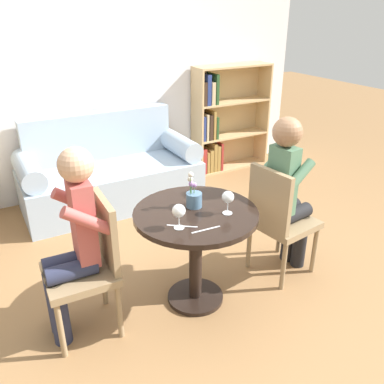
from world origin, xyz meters
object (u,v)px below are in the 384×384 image
(wine_glass_right, at_px, (228,198))
(flower_vase, at_px, (194,197))
(chair_right, at_px, (278,217))
(person_right, at_px, (288,192))
(couch, at_px, (110,175))
(wine_glass_left, at_px, (179,212))
(bookshelf_right, at_px, (221,123))
(person_left, at_px, (72,242))
(chair_left, at_px, (90,262))

(wine_glass_right, distance_m, flower_vase, 0.24)
(chair_right, bearing_deg, flower_vase, 73.92)
(chair_right, height_order, flower_vase, flower_vase)
(person_right, distance_m, flower_vase, 0.77)
(couch, bearing_deg, wine_glass_right, -85.12)
(couch, height_order, wine_glass_left, couch)
(wine_glass_left, bearing_deg, bookshelf_right, 52.04)
(chair_right, distance_m, person_left, 1.49)
(person_right, bearing_deg, chair_left, 78.16)
(wine_glass_right, bearing_deg, chair_right, 10.25)
(flower_vase, bearing_deg, bookshelf_right, 53.05)
(person_left, bearing_deg, bookshelf_right, 132.58)
(chair_left, xyz_separation_m, person_right, (1.48, -0.10, 0.18))
(couch, distance_m, wine_glass_left, 2.03)
(wine_glass_right, bearing_deg, couch, 94.88)
(couch, relative_size, wine_glass_left, 11.44)
(wine_glass_left, bearing_deg, couch, 84.36)
(chair_left, bearing_deg, couch, 160.12)
(bookshelf_right, distance_m, chair_left, 3.00)
(flower_vase, bearing_deg, wine_glass_right, -53.18)
(chair_right, xyz_separation_m, person_right, (0.09, 0.02, 0.18))
(chair_left, xyz_separation_m, chair_right, (1.39, -0.12, 0.00))
(chair_left, distance_m, flower_vase, 0.77)
(wine_glass_left, height_order, wine_glass_right, same)
(chair_right, relative_size, wine_glass_right, 5.75)
(person_left, bearing_deg, wine_glass_left, 70.35)
(wine_glass_left, bearing_deg, flower_vase, 43.47)
(person_right, relative_size, wine_glass_right, 7.99)
(bookshelf_right, height_order, wine_glass_left, bookshelf_right)
(chair_left, bearing_deg, flower_vase, 90.13)
(bookshelf_right, distance_m, chair_right, 2.28)
(chair_left, relative_size, flower_vase, 3.55)
(chair_right, xyz_separation_m, person_left, (-1.48, 0.12, 0.16))
(wine_glass_left, bearing_deg, wine_glass_right, 2.40)
(person_right, relative_size, flower_vase, 4.93)
(chair_left, height_order, chair_right, same)
(wine_glass_left, xyz_separation_m, wine_glass_right, (0.36, 0.02, 0.00))
(bookshelf_right, distance_m, person_right, 2.23)
(person_right, bearing_deg, wine_glass_left, 89.63)
(chair_right, bearing_deg, person_left, 77.17)
(flower_vase, bearing_deg, couch, 90.76)
(chair_right, height_order, wine_glass_right, chair_right)
(person_left, bearing_deg, chair_left, 88.65)
(wine_glass_left, distance_m, flower_vase, 0.30)
(bookshelf_right, height_order, flower_vase, bookshelf_right)
(couch, xyz_separation_m, bookshelf_right, (1.55, 0.27, 0.29))
(wine_glass_right, xyz_separation_m, flower_vase, (-0.14, 0.19, -0.04))
(bookshelf_right, relative_size, wine_glass_right, 8.23)
(wine_glass_right, bearing_deg, wine_glass_left, -177.60)
(couch, bearing_deg, wine_glass_left, -95.64)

